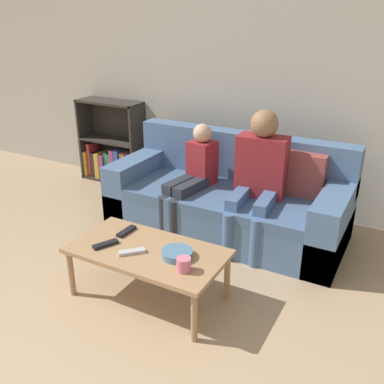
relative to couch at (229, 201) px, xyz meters
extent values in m
cube|color=#B7B2A8|center=(-0.13, 0.67, 1.03)|extent=(12.00, 0.06, 2.60)
cube|color=#4C6B93|center=(-0.01, -0.05, -0.13)|extent=(2.02, 0.86, 0.29)
cube|color=#466288|center=(-0.01, -0.14, 0.07)|extent=(1.58, 0.68, 0.10)
cube|color=#4C6B93|center=(-0.01, 0.29, 0.33)|extent=(2.02, 0.18, 0.42)
cube|color=#4C6B93|center=(-0.91, -0.05, 0.00)|extent=(0.22, 0.86, 0.55)
cube|color=#4C6B93|center=(0.89, -0.05, 0.00)|extent=(0.22, 0.86, 0.55)
cube|color=#93423D|center=(0.58, 0.14, 0.30)|extent=(0.36, 0.12, 0.36)
cube|color=#332D28|center=(-2.01, 0.49, 0.18)|extent=(0.02, 0.28, 0.91)
cube|color=#332D28|center=(-1.29, 0.49, 0.18)|extent=(0.02, 0.28, 0.91)
cube|color=#332D28|center=(-1.65, 0.62, 0.18)|extent=(0.74, 0.02, 0.91)
cube|color=#332D28|center=(-1.65, 0.49, -0.26)|extent=(0.74, 0.28, 0.02)
cube|color=#332D28|center=(-1.65, 0.49, 0.20)|extent=(0.70, 0.28, 0.02)
cube|color=#332D28|center=(-1.65, 0.49, 0.63)|extent=(0.74, 0.28, 0.02)
cube|color=gold|center=(-1.98, 0.48, -0.10)|extent=(0.04, 0.22, 0.29)
cube|color=red|center=(-1.93, 0.47, -0.06)|extent=(0.04, 0.18, 0.38)
cube|color=#232328|center=(-1.87, 0.47, -0.11)|extent=(0.06, 0.18, 0.28)
cube|color=gold|center=(-1.80, 0.48, -0.10)|extent=(0.06, 0.24, 0.29)
cube|color=#993D84|center=(-1.74, 0.48, -0.11)|extent=(0.05, 0.23, 0.28)
cube|color=#2D7A4C|center=(-1.69, 0.47, -0.09)|extent=(0.04, 0.17, 0.32)
cube|color=#2D7A4C|center=(-1.64, 0.48, -0.10)|extent=(0.04, 0.21, 0.30)
cube|color=#993D84|center=(-1.59, 0.48, -0.07)|extent=(0.06, 0.22, 0.36)
cube|color=#33519E|center=(-1.52, 0.48, -0.06)|extent=(0.05, 0.22, 0.37)
cube|color=#B77542|center=(-1.45, 0.47, -0.07)|extent=(0.07, 0.18, 0.35)
cube|color=#993D84|center=(-1.38, 0.47, -0.07)|extent=(0.06, 0.17, 0.35)
cylinder|color=#A87F56|center=(-0.54, -1.39, -0.10)|extent=(0.04, 0.04, 0.34)
cylinder|color=#A87F56|center=(0.40, -1.39, -0.10)|extent=(0.04, 0.04, 0.34)
cylinder|color=#A87F56|center=(-0.54, -0.93, -0.10)|extent=(0.04, 0.04, 0.34)
cylinder|color=#A87F56|center=(0.40, -0.93, -0.10)|extent=(0.04, 0.04, 0.34)
cube|color=#A87F56|center=(-0.07, -1.16, 0.08)|extent=(1.02, 0.54, 0.03)
cylinder|color=#476693|center=(0.20, -0.47, -0.08)|extent=(0.10, 0.10, 0.39)
cylinder|color=#476693|center=(0.42, -0.45, -0.08)|extent=(0.10, 0.10, 0.39)
cube|color=#476693|center=(0.19, -0.24, 0.17)|extent=(0.13, 0.39, 0.09)
cube|color=#476693|center=(0.41, -0.23, 0.17)|extent=(0.13, 0.39, 0.09)
cube|color=maroon|center=(0.28, -0.01, 0.37)|extent=(0.41, 0.23, 0.50)
sphere|color=#936B4C|center=(0.28, -0.01, 0.72)|extent=(0.22, 0.22, 0.22)
cylinder|color=#282D38|center=(-0.40, -0.44, -0.08)|extent=(0.10, 0.10, 0.39)
cylinder|color=#282D38|center=(-0.28, -0.45, -0.08)|extent=(0.10, 0.10, 0.39)
cube|color=#282D38|center=(-0.36, -0.21, 0.17)|extent=(0.16, 0.39, 0.09)
cube|color=#282D38|center=(-0.25, -0.23, 0.17)|extent=(0.16, 0.39, 0.09)
cube|color=maroon|center=(-0.27, 0.00, 0.31)|extent=(0.24, 0.23, 0.38)
sphere|color=#D1A889|center=(-0.27, 0.00, 0.57)|extent=(0.16, 0.16, 0.16)
cylinder|color=pink|center=(0.26, -1.26, 0.14)|extent=(0.09, 0.09, 0.09)
cube|color=black|center=(-0.32, -1.04, 0.11)|extent=(0.05, 0.17, 0.02)
cube|color=#B7B7BC|center=(-0.12, -1.24, 0.11)|extent=(0.15, 0.15, 0.02)
cube|color=black|center=(-0.34, -1.25, 0.11)|extent=(0.12, 0.17, 0.02)
cylinder|color=teal|center=(0.15, -1.14, 0.12)|extent=(0.20, 0.20, 0.05)
camera|label=1|loc=(1.34, -3.14, 1.52)|focal=40.00mm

